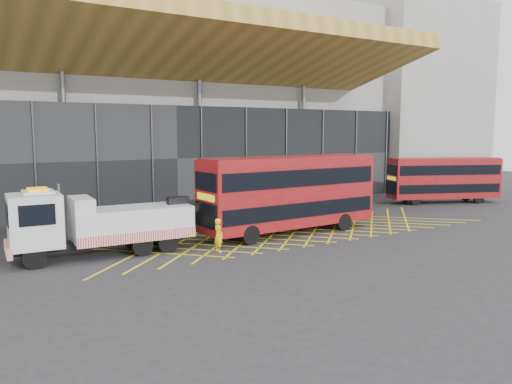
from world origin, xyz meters
TOP-DOWN VIEW (x-y plane):
  - ground_plane at (0.00, 0.00)m, footprint 120.00×120.00m
  - road_markings at (4.80, 0.00)m, footprint 26.36×7.16m
  - construction_building at (1.92, 18.40)m, footprint 55.00×23.97m
  - east_building at (32.00, 16.00)m, footprint 15.00×12.00m
  - recovery_truck at (-6.79, 0.23)m, footprint 10.18×2.76m
  - bus_towed at (4.32, -0.19)m, footprint 11.39×3.16m
  - bus_second at (22.95, 3.56)m, footprint 9.56×5.49m
  - worker at (-1.38, -2.03)m, footprint 0.44×0.64m

SIDE VIEW (x-z plane):
  - ground_plane at x=0.00m, z-range 0.00..0.00m
  - road_markings at x=4.80m, z-range 0.00..0.01m
  - worker at x=-1.38m, z-range 0.00..1.71m
  - recovery_truck at x=-6.79m, z-range -0.13..3.41m
  - bus_second at x=22.95m, z-range 0.21..4.06m
  - bus_towed at x=4.32m, z-range 0.25..4.84m
  - construction_building at x=1.92m, z-range -0.02..17.98m
  - east_building at x=32.00m, z-range 0.00..20.00m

